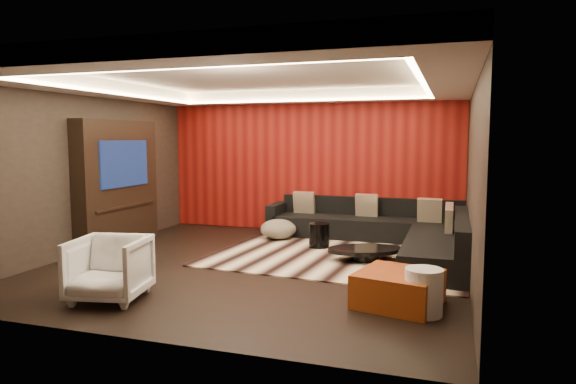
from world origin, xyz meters
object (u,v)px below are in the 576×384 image
(coffee_table, at_px, (365,254))
(drum_stool, at_px, (319,235))
(white_side_table, at_px, (424,292))
(sectional_sofa, at_px, (389,233))
(orange_ottoman, at_px, (398,289))
(armchair, at_px, (109,269))

(coffee_table, height_order, drum_stool, drum_stool)
(white_side_table, bearing_deg, coffee_table, 114.51)
(white_side_table, bearing_deg, sectional_sofa, 102.94)
(white_side_table, relative_size, orange_ottoman, 0.59)
(orange_ottoman, height_order, armchair, armchair)
(coffee_table, relative_size, armchair, 1.40)
(sectional_sofa, bearing_deg, armchair, -125.01)
(drum_stool, bearing_deg, coffee_table, -37.86)
(coffee_table, distance_m, white_side_table, 2.42)
(armchair, height_order, sectional_sofa, sectional_sofa)
(armchair, bearing_deg, white_side_table, -1.33)
(white_side_table, height_order, sectional_sofa, sectional_sofa)
(orange_ottoman, relative_size, armchair, 1.05)
(coffee_table, xyz_separation_m, sectional_sofa, (0.23, 1.14, 0.15))
(white_side_table, bearing_deg, orange_ottoman, 140.15)
(coffee_table, xyz_separation_m, drum_stool, (-0.91, 0.70, 0.11))
(armchair, bearing_deg, sectional_sofa, 43.89)
(drum_stool, height_order, armchair, armchair)
(coffee_table, distance_m, sectional_sofa, 1.17)
(coffee_table, height_order, white_side_table, white_side_table)
(drum_stool, distance_m, armchair, 3.86)
(coffee_table, relative_size, sectional_sofa, 0.32)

